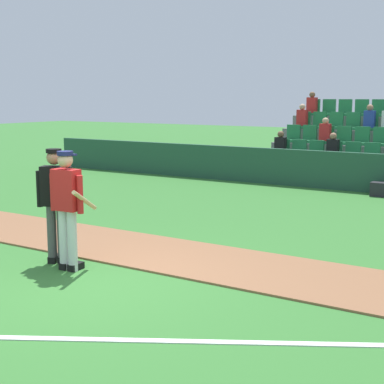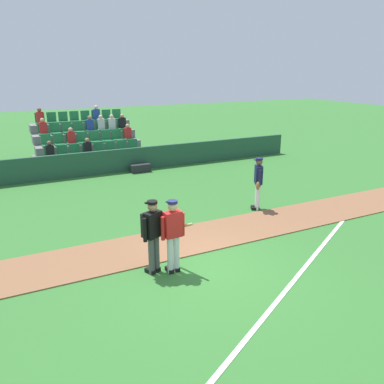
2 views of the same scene
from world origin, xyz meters
name	(u,v)px [view 1 (image 1 of 2)]	position (x,y,z in m)	size (l,w,h in m)	color
ground_plane	(90,282)	(0.00, 0.00, 0.00)	(80.00, 80.00, 0.00)	#33702D
infield_dirt_path	(162,253)	(0.00, 1.73, 0.01)	(28.00, 1.84, 0.03)	brown
foul_line_chalk	(275,343)	(3.00, -0.50, 0.01)	(12.00, 0.10, 0.01)	white
dugout_fence	(330,170)	(0.00, 9.77, 0.52)	(20.00, 0.16, 1.05)	#234C38
stadium_bleachers	(355,155)	(0.00, 12.08, 0.76)	(5.00, 3.80, 2.70)	slate
batter_red_jersey	(67,206)	(-0.65, 0.28, 0.97)	(0.71, 0.77, 1.76)	silver
umpire_home_plate	(56,199)	(-1.07, 0.47, 1.00)	(0.55, 0.43, 1.76)	#4C4C4C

